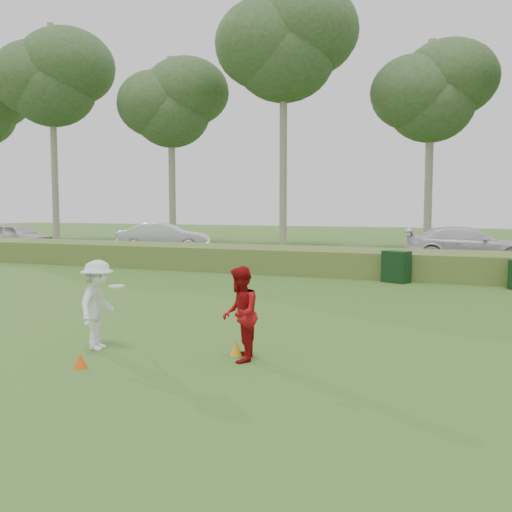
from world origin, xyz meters
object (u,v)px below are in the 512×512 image
at_px(cone_orange, 80,361).
at_px(car_right, 468,245).
at_px(car_mid, 164,238).
at_px(utility_cabinet, 396,267).
at_px(car_left, 18,236).
at_px(cone_yellow, 236,348).
at_px(player_red, 240,314).
at_px(player_white, 98,305).

height_order(cone_orange, car_right, car_right).
bearing_deg(car_mid, utility_cabinet, -140.62).
bearing_deg(car_left, cone_yellow, -127.50).
xyz_separation_m(player_red, cone_yellow, (-0.19, 0.27, -0.64)).
relative_size(car_left, car_right, 0.80).
height_order(cone_yellow, car_right, car_right).
height_order(player_red, utility_cabinet, player_red).
bearing_deg(player_white, utility_cabinet, -29.02).
height_order(utility_cabinet, car_mid, car_mid).
distance_m(cone_orange, utility_cabinet, 12.26).
xyz_separation_m(player_red, car_right, (2.89, 17.84, 0.07)).
distance_m(cone_orange, car_mid, 21.31).
bearing_deg(car_left, player_white, -131.80).
relative_size(cone_yellow, car_right, 0.05).
relative_size(player_white, car_right, 0.29).
height_order(player_red, car_mid, car_mid).
relative_size(player_red, utility_cabinet, 1.48).
bearing_deg(car_right, car_mid, 84.78).
bearing_deg(player_white, car_mid, 17.02).
distance_m(utility_cabinet, car_mid, 14.70).
height_order(player_white, utility_cabinet, player_white).
distance_m(cone_yellow, car_mid, 20.93).
bearing_deg(player_white, car_left, 36.73).
distance_m(cone_yellow, car_right, 17.85).
distance_m(player_white, player_red, 2.60).
relative_size(car_left, car_mid, 0.89).
bearing_deg(utility_cabinet, player_white, -85.80).
bearing_deg(utility_cabinet, car_right, 97.23).
distance_m(car_left, car_right, 24.00).
bearing_deg(car_mid, car_left, 73.46).
relative_size(player_white, car_mid, 0.33).
xyz_separation_m(player_white, cone_yellow, (2.40, 0.50, -0.66)).
height_order(player_red, car_right, car_right).
height_order(cone_yellow, utility_cabinet, utility_cabinet).
height_order(car_mid, car_right, car_mid).
relative_size(car_mid, car_right, 0.90).
bearing_deg(car_mid, cone_yellow, -167.87).
bearing_deg(cone_yellow, car_right, 80.07).
height_order(player_white, player_red, player_white).
height_order(cone_orange, cone_yellow, cone_yellow).
xyz_separation_m(player_red, utility_cabinet, (0.93, 10.55, -0.25)).
relative_size(player_red, cone_yellow, 6.25).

